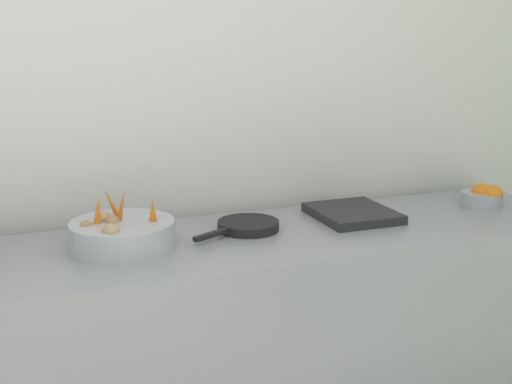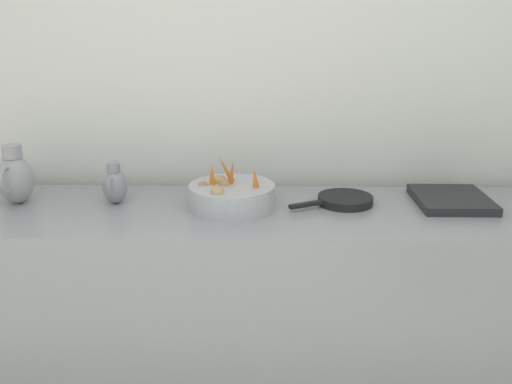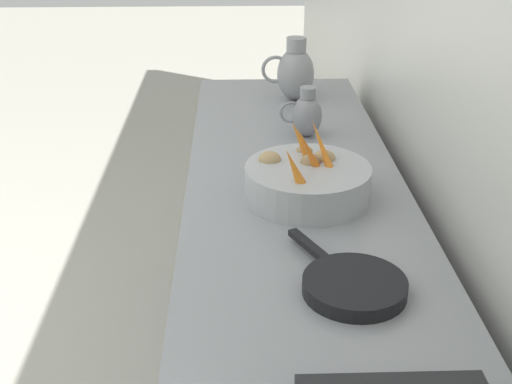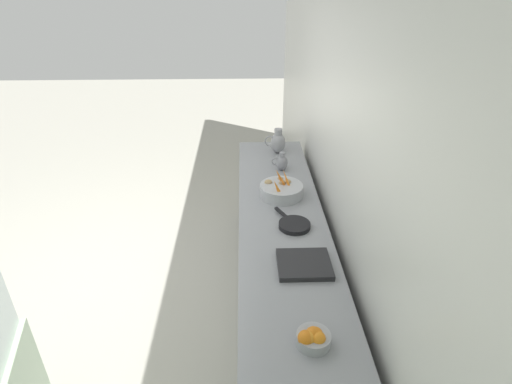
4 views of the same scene
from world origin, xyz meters
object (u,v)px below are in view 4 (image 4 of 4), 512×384
(metal_pitcher_short, at_px, (282,162))
(orange_bowl, at_px, (313,338))
(vegetable_colander, at_px, (281,190))
(metal_pitcher_tall, at_px, (278,142))
(skillet_on_counter, at_px, (294,225))

(metal_pitcher_short, bearing_deg, orange_bowl, 89.35)
(vegetable_colander, relative_size, metal_pitcher_tall, 1.42)
(orange_bowl, relative_size, metal_pitcher_short, 0.99)
(metal_pitcher_tall, distance_m, metal_pitcher_short, 0.42)
(orange_bowl, relative_size, metal_pitcher_tall, 0.70)
(vegetable_colander, height_order, orange_bowl, vegetable_colander)
(vegetable_colander, relative_size, orange_bowl, 2.04)
(metal_pitcher_tall, bearing_deg, orange_bowl, 89.61)
(vegetable_colander, xyz_separation_m, metal_pitcher_short, (-0.05, -0.50, 0.03))
(metal_pitcher_short, xyz_separation_m, skillet_on_counter, (-0.01, 0.98, -0.06))
(vegetable_colander, bearing_deg, skillet_on_counter, 96.55)
(orange_bowl, xyz_separation_m, metal_pitcher_short, (-0.02, -2.05, 0.03))
(metal_pitcher_tall, bearing_deg, vegetable_colander, 87.41)
(orange_bowl, xyz_separation_m, metal_pitcher_tall, (-0.02, -2.47, 0.07))
(orange_bowl, bearing_deg, skillet_on_counter, -91.62)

